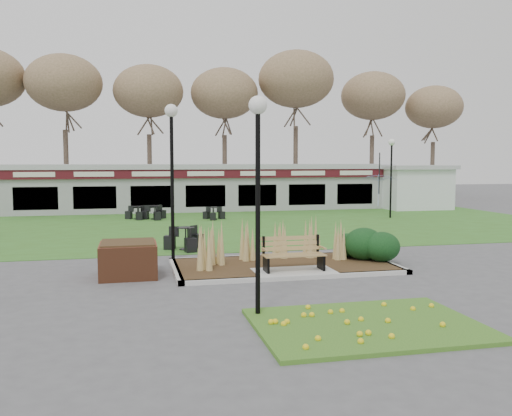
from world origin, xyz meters
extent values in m
plane|color=#515154|center=(0.00, 0.00, 0.00)|extent=(100.00, 100.00, 0.00)
cube|color=#386921|center=(0.00, 12.00, 0.01)|extent=(34.00, 16.00, 0.02)
cube|color=#316A1E|center=(0.00, -4.60, 0.04)|extent=(4.20, 3.00, 0.08)
cube|color=#372A16|center=(0.00, 1.20, 0.06)|extent=(6.22, 3.22, 0.12)
cube|color=#B7B7B2|center=(0.00, -0.41, 0.06)|extent=(6.40, 0.18, 0.12)
cube|color=#B7B7B2|center=(0.00, 2.81, 0.06)|extent=(6.40, 0.18, 0.12)
cube|color=#B7B7B2|center=(-3.11, 1.20, 0.06)|extent=(0.18, 3.40, 0.12)
cube|color=#B7B7B2|center=(3.11, 1.20, 0.06)|extent=(0.18, 3.40, 0.12)
cube|color=#B7B7B2|center=(0.00, 0.15, 0.07)|extent=(2.20, 1.20, 0.13)
cone|color=tan|center=(-1.90, 1.60, 0.70)|extent=(0.36, 0.36, 1.15)
cone|color=tan|center=(-0.90, 2.00, 0.70)|extent=(0.36, 0.36, 1.15)
cone|color=tan|center=(0.20, 2.20, 0.70)|extent=(0.36, 0.36, 1.15)
cone|color=tan|center=(1.10, 2.00, 0.70)|extent=(0.36, 0.36, 1.15)
cone|color=tan|center=(1.90, 1.60, 0.70)|extent=(0.36, 0.36, 1.15)
cone|color=tan|center=(-2.40, 0.80, 0.70)|extent=(0.36, 0.36, 1.15)
ellipsoid|color=black|center=(2.60, 1.40, 0.59)|extent=(1.21, 1.10, 0.99)
ellipsoid|color=black|center=(3.00, 1.00, 0.54)|extent=(1.10, 1.00, 0.90)
ellipsoid|color=black|center=(2.90, 1.90, 0.53)|extent=(1.06, 0.96, 0.86)
ellipsoid|color=black|center=(2.30, 1.90, 0.48)|extent=(0.92, 0.84, 0.76)
cube|color=#A6814B|center=(0.00, 0.15, 0.56)|extent=(1.70, 0.57, 0.04)
cube|color=#A6814B|center=(0.00, 0.46, 0.84)|extent=(1.70, 0.13, 0.44)
cube|color=black|center=(-0.78, 0.15, 0.34)|extent=(0.06, 0.55, 0.42)
cube|color=black|center=(0.78, 0.15, 0.34)|extent=(0.06, 0.55, 0.42)
cube|color=black|center=(-0.78, 0.45, 0.81)|extent=(0.06, 0.06, 0.50)
cube|color=black|center=(0.78, 0.45, 0.81)|extent=(0.06, 0.06, 0.50)
cube|color=#A6814B|center=(-0.82, 0.13, 0.74)|extent=(0.05, 0.50, 0.04)
cube|color=#A6814B|center=(0.82, 0.13, 0.74)|extent=(0.05, 0.50, 0.04)
cube|color=brown|center=(-4.40, 1.00, 0.45)|extent=(1.50, 1.50, 0.90)
cube|color=#372A16|center=(-4.40, 1.00, 0.92)|extent=(1.40, 1.40, 0.06)
cube|color=#949597|center=(0.00, 20.00, 1.30)|extent=(24.00, 3.00, 2.60)
cube|color=#4A1017|center=(0.00, 18.45, 2.35)|extent=(24.00, 0.18, 0.55)
cube|color=#BCBCC1|center=(0.00, 20.00, 2.75)|extent=(24.60, 3.40, 0.30)
cube|color=silver|center=(0.00, 18.34, 2.35)|extent=(22.00, 0.02, 0.28)
cube|color=black|center=(0.00, 18.55, 1.00)|extent=(22.00, 0.10, 1.30)
cube|color=silver|center=(13.50, 18.00, 1.30)|extent=(4.00, 3.00, 2.60)
cube|color=#BCBCC1|center=(13.50, 18.00, 2.70)|extent=(4.40, 3.40, 0.25)
cylinder|color=#47382B|center=(-9.00, 28.00, 2.59)|extent=(0.36, 0.36, 5.17)
ellipsoid|color=brown|center=(-9.00, 28.00, 8.39)|extent=(5.24, 5.24, 3.93)
cylinder|color=#47382B|center=(-3.00, 28.00, 2.59)|extent=(0.36, 0.36, 5.17)
ellipsoid|color=brown|center=(-3.00, 28.00, 8.39)|extent=(5.24, 5.24, 3.93)
cylinder|color=#47382B|center=(3.00, 28.00, 2.59)|extent=(0.36, 0.36, 5.17)
ellipsoid|color=brown|center=(3.00, 28.00, 8.39)|extent=(5.24, 5.24, 3.93)
cylinder|color=#47382B|center=(9.00, 28.00, 2.59)|extent=(0.36, 0.36, 5.17)
ellipsoid|color=brown|center=(9.00, 28.00, 8.39)|extent=(5.24, 5.24, 3.93)
cylinder|color=#47382B|center=(15.00, 28.00, 2.59)|extent=(0.36, 0.36, 5.17)
ellipsoid|color=brown|center=(15.00, 28.00, 8.39)|extent=(5.24, 5.24, 3.93)
cylinder|color=#47382B|center=(21.00, 28.00, 2.59)|extent=(0.36, 0.36, 5.17)
ellipsoid|color=brown|center=(21.00, 28.00, 8.39)|extent=(5.24, 5.24, 3.93)
cylinder|color=black|center=(-1.85, -3.50, 2.01)|extent=(0.10, 0.10, 4.03)
sphere|color=white|center=(-1.85, -3.50, 4.19)|extent=(0.36, 0.36, 0.36)
cylinder|color=black|center=(-3.05, 3.20, 2.24)|extent=(0.11, 0.11, 4.48)
sphere|color=white|center=(-3.05, 3.20, 4.65)|extent=(0.40, 0.40, 0.40)
cylinder|color=black|center=(9.39, 13.15, 1.98)|extent=(0.10, 0.10, 3.96)
sphere|color=white|center=(9.39, 13.15, 4.11)|extent=(0.36, 0.36, 0.36)
cylinder|color=black|center=(-4.03, 15.52, 0.03)|extent=(0.40, 0.40, 0.03)
cylinder|color=black|center=(-4.03, 15.52, 0.36)|extent=(0.05, 0.05, 0.66)
cylinder|color=black|center=(-4.03, 15.52, 0.70)|extent=(0.55, 0.55, 0.02)
cube|color=black|center=(-3.64, 15.82, 0.23)|extent=(0.44, 0.44, 0.42)
cube|color=black|center=(-4.50, 15.71, 0.23)|extent=(0.41, 0.41, 0.42)
cube|color=black|center=(-3.97, 15.02, 0.23)|extent=(0.35, 0.35, 0.42)
cylinder|color=black|center=(-3.16, 15.21, 0.03)|extent=(0.42, 0.42, 0.03)
cylinder|color=black|center=(-3.16, 15.21, 0.38)|extent=(0.05, 0.05, 0.69)
cylinder|color=black|center=(-3.16, 15.21, 0.73)|extent=(0.58, 0.58, 0.02)
cube|color=black|center=(-2.76, 15.56, 0.24)|extent=(0.46, 0.46, 0.44)
cube|color=black|center=(-3.66, 15.37, 0.24)|extent=(0.41, 0.41, 0.44)
cube|color=black|center=(-3.05, 14.69, 0.24)|extent=(0.39, 0.39, 0.44)
cylinder|color=black|center=(-2.48, 5.00, 0.04)|extent=(0.46, 0.46, 0.03)
cylinder|color=black|center=(-2.48, 5.00, 0.41)|extent=(0.05, 0.05, 0.75)
cylinder|color=black|center=(-2.48, 5.00, 0.79)|extent=(0.63, 0.63, 0.03)
cube|color=black|center=(-2.05, 5.38, 0.26)|extent=(0.50, 0.50, 0.48)
cube|color=black|center=(-3.02, 5.18, 0.26)|extent=(0.45, 0.45, 0.48)
cube|color=black|center=(-2.37, 4.44, 0.26)|extent=(0.42, 0.42, 0.48)
cylinder|color=black|center=(-0.11, 14.49, 0.03)|extent=(0.38, 0.38, 0.03)
cylinder|color=black|center=(-0.11, 14.49, 0.34)|extent=(0.04, 0.04, 0.62)
cylinder|color=black|center=(-0.11, 14.49, 0.65)|extent=(0.51, 0.51, 0.02)
cube|color=black|center=(0.34, 14.63, 0.22)|extent=(0.36, 0.36, 0.39)
cube|color=black|center=(-0.45, 14.81, 0.22)|extent=(0.41, 0.41, 0.39)
cube|color=black|center=(-0.21, 14.04, 0.22)|extent=(0.35, 0.35, 0.39)
cylinder|color=black|center=(8.63, 13.00, 1.10)|extent=(0.06, 0.06, 2.20)
imported|color=#3250B0|center=(8.63, 13.00, 1.55)|extent=(2.53, 2.55, 1.78)
camera|label=1|loc=(-4.23, -13.81, 3.12)|focal=38.00mm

